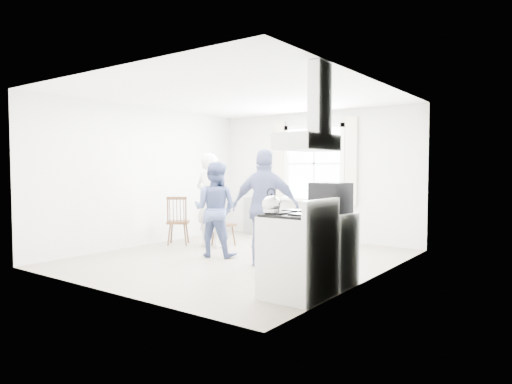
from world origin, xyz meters
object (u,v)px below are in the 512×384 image
object	(u,v)px
stereo_stack	(331,198)
windsor_chair_a	(177,215)
low_cabinet	(332,249)
person_mid	(215,209)
windsor_chair_b	(220,218)
person_right	(265,208)
gas_stove	(298,254)
person_left	(210,200)

from	to	relation	value
stereo_stack	windsor_chair_a	bearing A→B (deg)	165.93
low_cabinet	person_mid	bearing A→B (deg)	167.39
windsor_chair_b	person_right	world-z (taller)	person_right
gas_stove	person_left	distance (m)	3.55
low_cabinet	windsor_chair_a	size ratio (longest dim) A/B	0.97
stereo_stack	windsor_chair_a	distance (m)	3.81
windsor_chair_a	person_right	bearing A→B (deg)	-11.91
person_mid	windsor_chair_b	bearing A→B (deg)	-71.21
gas_stove	person_left	bearing A→B (deg)	148.09
stereo_stack	windsor_chair_a	world-z (taller)	stereo_stack
stereo_stack	person_right	size ratio (longest dim) A/B	0.27
gas_stove	windsor_chair_a	bearing A→B (deg)	155.64
person_mid	person_left	bearing A→B (deg)	-60.83
gas_stove	person_left	size ratio (longest dim) A/B	0.65
stereo_stack	gas_stove	bearing A→B (deg)	-92.47
gas_stove	person_mid	bearing A→B (deg)	152.03
windsor_chair_b	person_mid	bearing A→B (deg)	-53.64
gas_stove	person_left	world-z (taller)	person_left
stereo_stack	person_mid	bearing A→B (deg)	167.80
stereo_stack	person_mid	world-z (taller)	person_mid
stereo_stack	person_right	xyz separation A→B (m)	(-1.28, 0.42, -0.22)
windsor_chair_b	person_left	bearing A→B (deg)	-123.26
low_cabinet	person_right	world-z (taller)	person_right
windsor_chair_a	person_right	size ratio (longest dim) A/B	0.53
gas_stove	person_mid	distance (m)	2.65
low_cabinet	windsor_chair_b	world-z (taller)	low_cabinet
windsor_chair_b	person_mid	size ratio (longest dim) A/B	0.56
windsor_chair_a	person_left	distance (m)	0.73
gas_stove	low_cabinet	bearing A→B (deg)	84.32
windsor_chair_b	person_mid	world-z (taller)	person_mid
person_mid	low_cabinet	bearing A→B (deg)	149.82
gas_stove	person_mid	world-z (taller)	person_mid
low_cabinet	person_mid	xyz separation A→B (m)	(-2.40, 0.54, 0.33)
windsor_chair_b	person_right	bearing A→B (deg)	-27.90
gas_stove	low_cabinet	size ratio (longest dim) A/B	1.24
windsor_chair_a	person_right	xyz separation A→B (m)	(2.38, -0.50, 0.30)
person_right	person_mid	bearing A→B (deg)	-25.20
gas_stove	stereo_stack	distance (m)	0.94
low_cabinet	person_left	bearing A→B (deg)	159.17
person_left	person_right	bearing A→B (deg)	154.95
person_left	person_right	size ratio (longest dim) A/B	1.00
windsor_chair_a	windsor_chair_b	size ratio (longest dim) A/B	1.07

